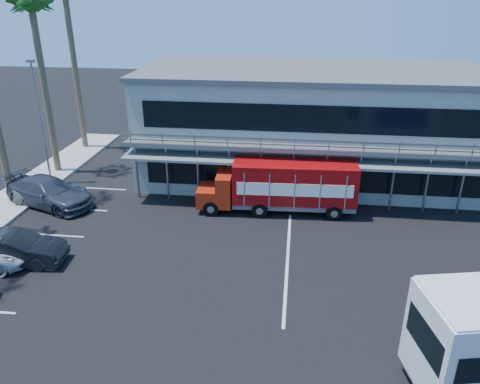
# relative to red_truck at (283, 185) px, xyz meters

# --- Properties ---
(ground) EXTENTS (120.00, 120.00, 0.00)m
(ground) POSITION_rel_red_truck_xyz_m (-1.51, -8.47, -1.67)
(ground) COLOR black
(ground) RESTS_ON ground
(building) EXTENTS (22.40, 12.00, 7.30)m
(building) POSITION_rel_red_truck_xyz_m (1.49, 6.47, 1.98)
(building) COLOR #A1A89A
(building) RESTS_ON ground
(palm_e) EXTENTS (2.80, 2.80, 12.25)m
(palm_e) POSITION_rel_red_truck_xyz_m (-16.21, 4.53, 8.90)
(palm_e) COLOR brown
(palm_e) RESTS_ON ground
(light_pole_far) EXTENTS (0.50, 0.25, 8.09)m
(light_pole_far) POSITION_rel_red_truck_xyz_m (-15.71, 2.53, 2.83)
(light_pole_far) COLOR gray
(light_pole_far) RESTS_ON ground
(red_truck) EXTENTS (9.17, 2.59, 3.06)m
(red_truck) POSITION_rel_red_truck_xyz_m (0.00, 0.00, 0.00)
(red_truck) COLOR #AC240D
(red_truck) RESTS_ON ground
(parked_car_b) EXTENTS (4.80, 2.06, 1.54)m
(parked_car_b) POSITION_rel_red_truck_xyz_m (-12.31, -7.27, -0.91)
(parked_car_b) COLOR black
(parked_car_b) RESTS_ON ground
(parked_car_d) EXTENTS (6.23, 4.20, 1.68)m
(parked_car_d) POSITION_rel_red_truck_xyz_m (-13.94, -0.87, -0.84)
(parked_car_d) COLOR #313742
(parked_car_d) RESTS_ON ground
(parked_car_e) EXTENTS (4.43, 2.33, 1.44)m
(parked_car_e) POSITION_rel_red_truck_xyz_m (-14.01, -0.52, -0.96)
(parked_car_e) COLOR gray
(parked_car_e) RESTS_ON ground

